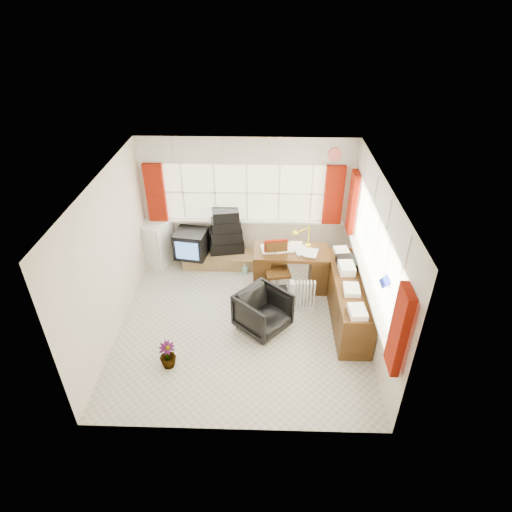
{
  "coord_description": "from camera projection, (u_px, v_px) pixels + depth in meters",
  "views": [
    {
      "loc": [
        0.39,
        -5.35,
        4.79
      ],
      "look_at": [
        0.21,
        0.55,
        0.97
      ],
      "focal_mm": 30.0,
      "sensor_mm": 36.0,
      "label": 1
    }
  ],
  "objects": [
    {
      "name": "spray_bottle_b",
      "position": [
        245.0,
        269.0,
        8.25
      ],
      "size": [
        0.11,
        0.12,
        0.2
      ],
      "primitive_type": "imported",
      "rotation": [
        0.0,
        0.0,
        -0.32
      ],
      "color": "#95DECF",
      "rests_on": "ground"
    },
    {
      "name": "office_chair",
      "position": [
        263.0,
        311.0,
        6.83
      ],
      "size": [
        1.04,
        1.03,
        0.68
      ],
      "primitive_type": "imported",
      "rotation": [
        0.0,
        0.0,
        0.84
      ],
      "color": "black",
      "rests_on": "ground"
    },
    {
      "name": "flower_vase",
      "position": [
        167.0,
        355.0,
        6.2
      ],
      "size": [
        0.31,
        0.31,
        0.43
      ],
      "primitive_type": "imported",
      "rotation": [
        0.0,
        0.0,
        0.35
      ],
      "color": "black",
      "rests_on": "ground"
    },
    {
      "name": "radiator",
      "position": [
        303.0,
        298.0,
        7.28
      ],
      "size": [
        0.39,
        0.16,
        0.57
      ],
      "color": "white",
      "rests_on": "ground"
    },
    {
      "name": "window_back",
      "position": [
        247.0,
        218.0,
        8.22
      ],
      "size": [
        3.7,
        0.12,
        3.6
      ],
      "color": "beige",
      "rests_on": "room_walls"
    },
    {
      "name": "mini_fridge",
      "position": [
        156.0,
        242.0,
        8.41
      ],
      "size": [
        0.68,
        0.68,
        0.89
      ],
      "color": "white",
      "rests_on": "ground"
    },
    {
      "name": "spray_bottle_a",
      "position": [
        241.0,
        290.0,
        7.62
      ],
      "size": [
        0.14,
        0.14,
        0.26
      ],
      "primitive_type": "imported",
      "rotation": [
        0.0,
        0.0,
        0.62
      ],
      "color": "silver",
      "rests_on": "ground"
    },
    {
      "name": "desk_lamp",
      "position": [
        309.0,
        232.0,
        7.55
      ],
      "size": [
        0.17,
        0.15,
        0.41
      ],
      "color": "yellow",
      "rests_on": "desk"
    },
    {
      "name": "ground",
      "position": [
        242.0,
        323.0,
        7.1
      ],
      "size": [
        4.0,
        4.0,
        0.0
      ],
      "primitive_type": "plane",
      "color": "beige",
      "rests_on": "ground"
    },
    {
      "name": "overhead_cabinets",
      "position": [
        306.0,
        173.0,
        6.67
      ],
      "size": [
        3.98,
        3.98,
        0.48
      ],
      "color": "silver",
      "rests_on": "room_walls"
    },
    {
      "name": "desk",
      "position": [
        290.0,
        266.0,
        7.74
      ],
      "size": [
        1.34,
        0.68,
        0.8
      ],
      "color": "#543013",
      "rests_on": "ground"
    },
    {
      "name": "room_walls",
      "position": [
        241.0,
        246.0,
        6.28
      ],
      "size": [
        4.0,
        4.0,
        4.0
      ],
      "color": "beige",
      "rests_on": "ground"
    },
    {
      "name": "crt_tv",
      "position": [
        191.0,
        244.0,
        8.24
      ],
      "size": [
        0.66,
        0.62,
        0.53
      ],
      "color": "black",
      "rests_on": "tv_bench"
    },
    {
      "name": "tv_bench",
      "position": [
        220.0,
        259.0,
        8.49
      ],
      "size": [
        1.4,
        0.5,
        0.25
      ],
      "primitive_type": "cube",
      "color": "#A58052",
      "rests_on": "ground"
    },
    {
      "name": "task_chair",
      "position": [
        276.0,
        266.0,
        7.55
      ],
      "size": [
        0.49,
        0.51,
        1.02
      ],
      "color": "black",
      "rests_on": "ground"
    },
    {
      "name": "window_right",
      "position": [
        368.0,
        279.0,
        6.54
      ],
      "size": [
        0.12,
        3.7,
        3.6
      ],
      "color": "beige",
      "rests_on": "room_walls"
    },
    {
      "name": "file_tray",
      "position": [
        347.0,
        262.0,
        7.16
      ],
      "size": [
        0.34,
        0.42,
        0.13
      ],
      "primitive_type": "cube",
      "rotation": [
        0.0,
        0.0,
        0.14
      ],
      "color": "black",
      "rests_on": "credenza"
    },
    {
      "name": "curtains",
      "position": [
        300.0,
        220.0,
        7.06
      ],
      "size": [
        3.83,
        3.83,
        1.15
      ],
      "color": "#981E08",
      "rests_on": "room_walls"
    },
    {
      "name": "credenza",
      "position": [
        348.0,
        299.0,
        7.01
      ],
      "size": [
        0.5,
        2.0,
        0.85
      ],
      "color": "#543013",
      "rests_on": "ground"
    },
    {
      "name": "hifi_stack",
      "position": [
        226.0,
        232.0,
        8.33
      ],
      "size": [
        0.72,
        0.53,
        0.9
      ],
      "color": "black",
      "rests_on": "tv_bench"
    }
  ]
}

